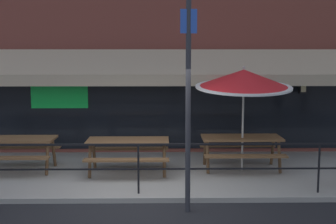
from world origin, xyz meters
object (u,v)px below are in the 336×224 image
(picnic_table_centre, at_px, (128,147))
(patio_umbrella_right, at_px, (244,79))
(picnic_table_right, at_px, (241,143))
(street_sign_pole, at_px, (188,78))
(picnic_table_left, at_px, (15,145))

(picnic_table_centre, xyz_separation_m, patio_umbrella_right, (2.57, 0.19, 1.47))
(picnic_table_centre, relative_size, patio_umbrella_right, 0.75)
(picnic_table_centre, bearing_deg, picnic_table_right, 7.02)
(picnic_table_right, distance_m, patio_umbrella_right, 1.48)
(picnic_table_right, height_order, patio_umbrella_right, patio_umbrella_right)
(patio_umbrella_right, height_order, street_sign_pole, street_sign_pole)
(patio_umbrella_right, bearing_deg, picnic_table_centre, -175.81)
(picnic_table_right, bearing_deg, picnic_table_centre, -172.98)
(picnic_table_left, height_order, patio_umbrella_right, patio_umbrella_right)
(picnic_table_right, bearing_deg, picnic_table_left, -179.03)
(picnic_table_left, height_order, picnic_table_centre, same)
(picnic_table_left, xyz_separation_m, picnic_table_right, (5.14, 0.09, 0.00))
(patio_umbrella_right, distance_m, street_sign_pole, 2.79)
(picnic_table_left, relative_size, street_sign_pole, 0.39)
(picnic_table_left, xyz_separation_m, patio_umbrella_right, (5.14, -0.04, 1.47))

